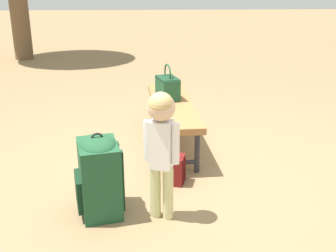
# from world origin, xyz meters

# --- Properties ---
(ground_plane) EXTENTS (40.00, 40.00, 0.00)m
(ground_plane) POSITION_xyz_m (0.00, 0.00, 0.00)
(ground_plane) COLOR #8C704C
(ground_plane) RESTS_ON ground
(park_bench) EXTENTS (1.62, 0.49, 0.45)m
(park_bench) POSITION_xyz_m (-0.83, 0.05, 0.39)
(park_bench) COLOR #9E6B3D
(park_bench) RESTS_ON ground
(handbag) EXTENTS (0.36, 0.26, 0.37)m
(handbag) POSITION_xyz_m (-0.98, 0.01, 0.58)
(handbag) COLOR #1E4C2D
(handbag) RESTS_ON park_bench
(child_standing) EXTENTS (0.19, 0.24, 0.94)m
(child_standing) POSITION_xyz_m (0.59, -0.11, 0.63)
(child_standing) COLOR #CCCC8C
(child_standing) RESTS_ON ground
(backpack_large) EXTENTS (0.43, 0.38, 0.63)m
(backpack_large) POSITION_xyz_m (0.49, -0.56, 0.31)
(backpack_large) COLOR #1E4C2D
(backpack_large) RESTS_ON ground
(backpack_small) EXTENTS (0.19, 0.17, 0.28)m
(backpack_small) POSITION_xyz_m (0.06, 0.03, 0.14)
(backpack_small) COLOR maroon
(backpack_small) RESTS_ON ground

